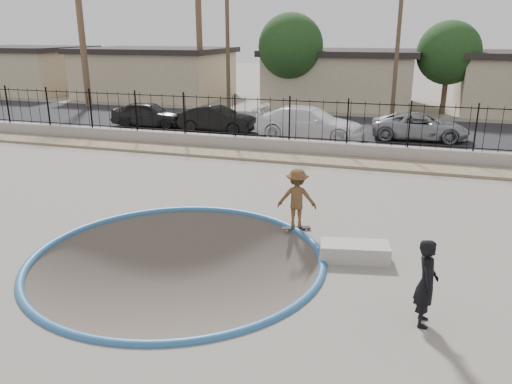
{
  "coord_description": "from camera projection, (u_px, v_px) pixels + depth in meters",
  "views": [
    {
      "loc": [
        4.93,
        -10.73,
        5.13
      ],
      "look_at": [
        1.03,
        2.0,
        0.84
      ],
      "focal_mm": 35.0,
      "sensor_mm": 36.0,
      "label": 1
    }
  ],
  "objects": [
    {
      "name": "house_west",
      "position": [
        156.0,
        72.0,
        40.41
      ],
      "size": [
        11.6,
        8.6,
        3.9
      ],
      "color": "tan",
      "rests_on": "ground"
    },
    {
      "name": "fence",
      "position": [
        289.0,
        119.0,
        21.62
      ],
      "size": [
        40.0,
        0.04,
        1.8
      ],
      "color": "black",
      "rests_on": "retaining_wall"
    },
    {
      "name": "street",
      "position": [
        316.0,
        126.0,
        28.17
      ],
      "size": [
        90.0,
        8.0,
        0.04
      ],
      "primitive_type": "cube",
      "color": "black",
      "rests_on": "ground"
    },
    {
      "name": "street_tree_left",
      "position": [
        291.0,
        46.0,
        33.19
      ],
      "size": [
        4.32,
        4.32,
        6.36
      ],
      "color": "#473323",
      "rests_on": "ground"
    },
    {
      "name": "car_b",
      "position": [
        217.0,
        119.0,
        26.4
      ],
      "size": [
        4.17,
        1.63,
        1.35
      ],
      "primitive_type": "imported",
      "rotation": [
        0.0,
        0.0,
        1.52
      ],
      "color": "black",
      "rests_on": "street"
    },
    {
      "name": "house_west_far",
      "position": [
        24.0,
        69.0,
        44.04
      ],
      "size": [
        10.6,
        8.6,
        3.9
      ],
      "color": "tan",
      "rests_on": "ground"
    },
    {
      "name": "bowl_pit",
      "position": [
        177.0,
        259.0,
        11.8
      ],
      "size": [
        6.84,
        6.84,
        1.8
      ],
      "primitive_type": null,
      "color": "#443D34",
      "rests_on": "ground"
    },
    {
      "name": "coping_ring",
      "position": [
        177.0,
        259.0,
        11.8
      ],
      "size": [
        7.04,
        7.04,
        0.2
      ],
      "primitive_type": "torus",
      "color": "#2B5D8D",
      "rests_on": "ground"
    },
    {
      "name": "car_c",
      "position": [
        309.0,
        123.0,
        24.57
      ],
      "size": [
        5.59,
        2.58,
        1.58
      ],
      "primitive_type": "imported",
      "rotation": [
        0.0,
        0.0,
        1.5
      ],
      "color": "white",
      "rests_on": "street"
    },
    {
      "name": "rock_strip",
      "position": [
        283.0,
        157.0,
        21.06
      ],
      "size": [
        42.0,
        1.6,
        0.11
      ],
      "primitive_type": "cube",
      "color": "tan",
      "rests_on": "ground"
    },
    {
      "name": "ground",
      "position": [
        297.0,
        167.0,
        23.97
      ],
      "size": [
        120.0,
        120.0,
        2.2
      ],
      "primitive_type": "cube",
      "color": "slate",
      "rests_on": "ground"
    },
    {
      "name": "car_d",
      "position": [
        420.0,
        126.0,
        24.51
      ],
      "size": [
        4.73,
        2.36,
        1.29
      ],
      "primitive_type": "imported",
      "rotation": [
        0.0,
        0.0,
        1.62
      ],
      "color": "gray",
      "rests_on": "street"
    },
    {
      "name": "street_tree_mid",
      "position": [
        449.0,
        53.0,
        31.41
      ],
      "size": [
        3.96,
        3.96,
        5.83
      ],
      "color": "#473323",
      "rests_on": "ground"
    },
    {
      "name": "house_center",
      "position": [
        341.0,
        77.0,
        36.22
      ],
      "size": [
        10.6,
        8.6,
        3.9
      ],
      "color": "tan",
      "rests_on": "ground"
    },
    {
      "name": "utility_pole_mid",
      "position": [
        398.0,
        35.0,
        27.36
      ],
      "size": [
        1.7,
        0.24,
        9.5
      ],
      "color": "#473323",
      "rests_on": "ground"
    },
    {
      "name": "utility_pole_left",
      "position": [
        228.0,
        39.0,
        30.23
      ],
      "size": [
        1.7,
        0.24,
        9.0
      ],
      "color": "#473323",
      "rests_on": "ground"
    },
    {
      "name": "videographer",
      "position": [
        426.0,
        283.0,
        8.95
      ],
      "size": [
        0.42,
        0.62,
        1.66
      ],
      "primitive_type": "imported",
      "rotation": [
        0.0,
        0.0,
        1.61
      ],
      "color": "black",
      "rests_on": "ground"
    },
    {
      "name": "palm_mid",
      "position": [
        198.0,
        8.0,
        35.29
      ],
      "size": [
        2.3,
        2.3,
        9.3
      ],
      "color": "brown",
      "rests_on": "ground"
    },
    {
      "name": "concrete_ledge",
      "position": [
        354.0,
        252.0,
        11.71
      ],
      "size": [
        1.7,
        0.99,
        0.4
      ],
      "primitive_type": "cube",
      "rotation": [
        0.0,
        0.0,
        0.19
      ],
      "color": "#A8A395",
      "rests_on": "ground"
    },
    {
      "name": "retaining_wall",
      "position": [
        289.0,
        146.0,
        21.99
      ],
      "size": [
        42.0,
        0.45,
        0.6
      ],
      "primitive_type": "cube",
      "color": "gray",
      "rests_on": "ground"
    },
    {
      "name": "skater",
      "position": [
        297.0,
        202.0,
        13.28
      ],
      "size": [
        1.12,
        0.76,
        1.61
      ],
      "primitive_type": "imported",
      "rotation": [
        0.0,
        0.0,
        3.3
      ],
      "color": "brown",
      "rests_on": "ground"
    },
    {
      "name": "skateboard",
      "position": [
        296.0,
        228.0,
        13.51
      ],
      "size": [
        0.8,
        0.48,
        0.07
      ],
      "rotation": [
        0.0,
        0.0,
        0.4
      ],
      "color": "black",
      "rests_on": "ground"
    },
    {
      "name": "car_a",
      "position": [
        148.0,
        114.0,
        27.87
      ],
      "size": [
        4.21,
        2.02,
        1.39
      ],
      "primitive_type": "imported",
      "rotation": [
        0.0,
        0.0,
        1.67
      ],
      "color": "black",
      "rests_on": "street"
    }
  ]
}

